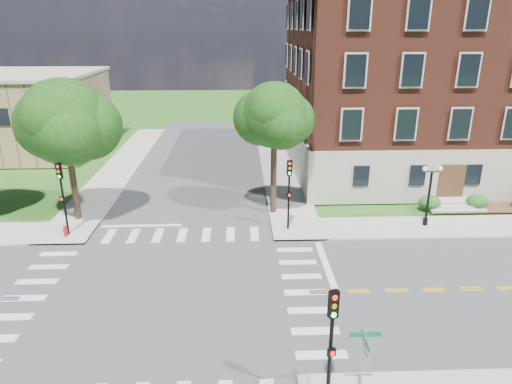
{
  "coord_description": "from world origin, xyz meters",
  "views": [
    {
      "loc": [
        3.86,
        -20.34,
        13.03
      ],
      "look_at": [
        4.87,
        6.59,
        3.2
      ],
      "focal_mm": 32.0,
      "sensor_mm": 36.0,
      "label": 1
    }
  ],
  "objects_px": {
    "traffic_signal_nw": "(62,190)",
    "street_sign_pole": "(364,354)",
    "traffic_signal_ne": "(289,186)",
    "twin_lamp_west": "(429,192)",
    "fire_hydrant": "(65,231)",
    "traffic_signal_se": "(331,336)"
  },
  "relations": [
    {
      "from": "traffic_signal_ne",
      "to": "twin_lamp_west",
      "type": "distance_m",
      "value": 9.54
    },
    {
      "from": "traffic_signal_nw",
      "to": "street_sign_pole",
      "type": "relative_size",
      "value": 1.55
    },
    {
      "from": "traffic_signal_se",
      "to": "twin_lamp_west",
      "type": "bearing_deg",
      "value": 58.13
    },
    {
      "from": "traffic_signal_ne",
      "to": "twin_lamp_west",
      "type": "bearing_deg",
      "value": 1.57
    },
    {
      "from": "fire_hydrant",
      "to": "traffic_signal_ne",
      "type": "bearing_deg",
      "value": 2.35
    },
    {
      "from": "twin_lamp_west",
      "to": "traffic_signal_nw",
      "type": "bearing_deg",
      "value": -179.0
    },
    {
      "from": "traffic_signal_se",
      "to": "fire_hydrant",
      "type": "bearing_deg",
      "value": 134.36
    },
    {
      "from": "twin_lamp_west",
      "to": "fire_hydrant",
      "type": "bearing_deg",
      "value": -177.96
    },
    {
      "from": "traffic_signal_nw",
      "to": "street_sign_pole",
      "type": "xyz_separation_m",
      "value": [
        15.64,
        -15.09,
        -0.88
      ]
    },
    {
      "from": "traffic_signal_ne",
      "to": "fire_hydrant",
      "type": "xyz_separation_m",
      "value": [
        -14.62,
        -0.6,
        -2.72
      ]
    },
    {
      "from": "traffic_signal_ne",
      "to": "fire_hydrant",
      "type": "bearing_deg",
      "value": -177.65
    },
    {
      "from": "traffic_signal_nw",
      "to": "twin_lamp_west",
      "type": "xyz_separation_m",
      "value": [
        24.14,
        0.42,
        -0.66
      ]
    },
    {
      "from": "traffic_signal_ne",
      "to": "fire_hydrant",
      "type": "height_order",
      "value": "traffic_signal_ne"
    },
    {
      "from": "traffic_signal_se",
      "to": "street_sign_pole",
      "type": "bearing_deg",
      "value": 5.07
    },
    {
      "from": "traffic_signal_ne",
      "to": "street_sign_pole",
      "type": "distance_m",
      "value": 15.31
    },
    {
      "from": "traffic_signal_ne",
      "to": "street_sign_pole",
      "type": "xyz_separation_m",
      "value": [
        1.02,
        -15.25,
        -0.88
      ]
    },
    {
      "from": "traffic_signal_se",
      "to": "street_sign_pole",
      "type": "relative_size",
      "value": 1.55
    },
    {
      "from": "traffic_signal_nw",
      "to": "twin_lamp_west",
      "type": "distance_m",
      "value": 24.15
    },
    {
      "from": "traffic_signal_nw",
      "to": "fire_hydrant",
      "type": "relative_size",
      "value": 6.4
    },
    {
      "from": "traffic_signal_nw",
      "to": "street_sign_pole",
      "type": "bearing_deg",
      "value": -43.98
    },
    {
      "from": "traffic_signal_ne",
      "to": "traffic_signal_nw",
      "type": "height_order",
      "value": "same"
    },
    {
      "from": "traffic_signal_nw",
      "to": "street_sign_pole",
      "type": "height_order",
      "value": "traffic_signal_nw"
    }
  ]
}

